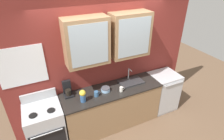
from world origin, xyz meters
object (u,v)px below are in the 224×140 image
vase (83,96)px  sink_faucet (131,82)px  coffee_maker (68,90)px  stove_range (46,128)px  bowl_stack (106,89)px  cup_near_sink (121,89)px  cup_near_bowls (96,94)px  dishwasher (162,91)px

vase → sink_faucet: bearing=8.5°
sink_faucet → coffee_maker: size_ratio=1.72×
stove_range → coffee_maker: 0.79m
sink_faucet → bowl_stack: (-0.60, -0.05, 0.02)m
vase → cup_near_sink: (0.77, -0.03, -0.08)m
bowl_stack → cup_near_bowls: size_ratio=1.43×
stove_range → vase: size_ratio=4.54×
sink_faucet → cup_near_sink: sink_faucet is taller
vase → dishwasher: size_ratio=0.26×
bowl_stack → cup_near_bowls: bearing=-161.5°
stove_range → coffee_maker: bearing=22.4°
stove_range → bowl_stack: 1.30m
sink_faucet → cup_near_bowls: sink_faucet is taller
stove_range → sink_faucet: bearing=1.9°
stove_range → vase: bearing=-8.2°
bowl_stack → dishwasher: (1.46, -0.02, -0.50)m
cup_near_sink → dishwasher: bearing=6.0°
cup_near_sink → coffee_maker: size_ratio=0.37×
vase → bowl_stack: bearing=13.2°
vase → cup_near_bowls: (0.27, 0.04, -0.08)m
bowl_stack → coffee_maker: (-0.69, 0.20, 0.07)m
coffee_maker → stove_range: bearing=-157.6°
cup_near_bowls → coffee_maker: coffee_maker is taller
vase → cup_near_sink: bearing=-1.9°
bowl_stack → dishwasher: bowl_stack is taller
sink_faucet → dishwasher: sink_faucet is taller
stove_range → cup_near_bowls: stove_range is taller
sink_faucet → bowl_stack: size_ratio=2.85×
stove_range → dishwasher: (2.66, -0.00, -0.01)m
stove_range → cup_near_bowls: 1.11m
sink_faucet → dishwasher: (0.85, -0.07, -0.48)m
bowl_stack → coffee_maker: bearing=163.9°
dishwasher → coffee_maker: bearing=174.3°
sink_faucet → dishwasher: 0.98m
dishwasher → coffee_maker: (-2.15, 0.22, 0.57)m
vase → cup_near_bowls: bearing=8.8°
bowl_stack → cup_near_sink: 0.31m
sink_faucet → vase: 1.11m
dishwasher → stove_range: bearing=179.9°
bowl_stack → vase: bearing=-166.8°
stove_range → cup_near_sink: (1.48, -0.13, 0.50)m
stove_range → cup_near_bowls: bearing=-3.5°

